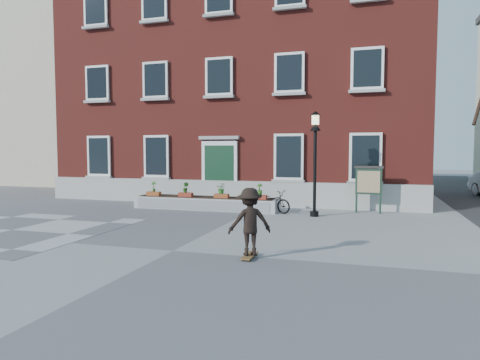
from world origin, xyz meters
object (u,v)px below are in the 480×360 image
(bicycle, at_px, (272,201))
(notice_board, at_px, (369,181))
(lamp_post, at_px, (315,149))
(skateboarder, at_px, (250,222))

(bicycle, bearing_deg, notice_board, -54.00)
(lamp_post, xyz_separation_m, notice_board, (1.92, 1.44, -1.28))
(notice_board, bearing_deg, bicycle, -165.57)
(bicycle, xyz_separation_m, lamp_post, (1.75, -0.49, 2.09))
(bicycle, bearing_deg, skateboarder, -149.53)
(bicycle, height_order, lamp_post, lamp_post)
(bicycle, relative_size, skateboarder, 1.05)
(notice_board, distance_m, skateboarder, 8.54)
(bicycle, relative_size, lamp_post, 0.44)
(lamp_post, relative_size, notice_board, 2.10)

